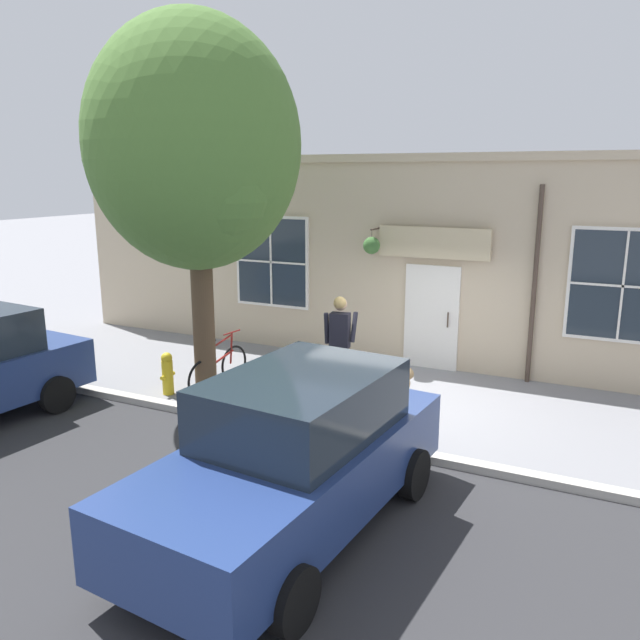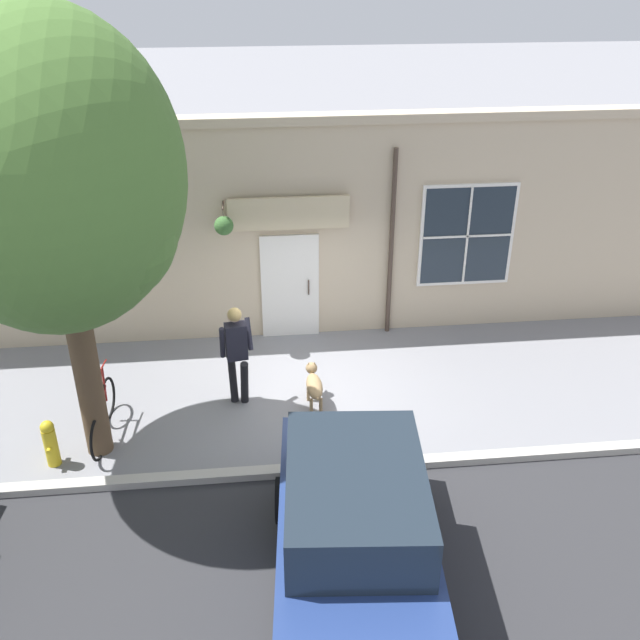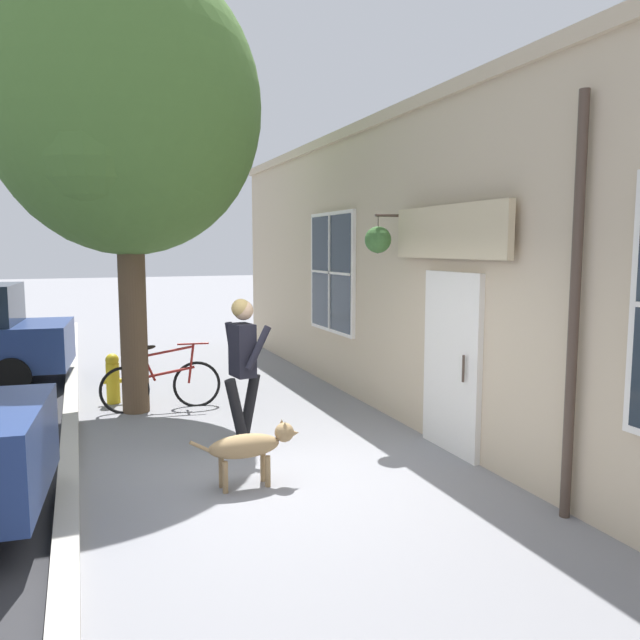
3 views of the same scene
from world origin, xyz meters
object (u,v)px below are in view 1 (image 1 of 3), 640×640
Objects in this scene: parked_car_mid_block at (296,454)px; fire_hydrant at (167,373)px; pedestrian_walking at (340,335)px; leaning_bicycle at (219,369)px; dog_on_leash at (402,385)px; street_tree_by_curb at (198,150)px.

parked_car_mid_block is 5.76× the size of fire_hydrant.
leaning_bicycle is at bearing -71.73° from pedestrian_walking.
fire_hydrant is (0.65, -0.65, 0.02)m from leaning_bicycle.
fire_hydrant is (1.10, -4.00, -0.02)m from dog_on_leash.
street_tree_by_curb is 3.90m from fire_hydrant.
street_tree_by_curb is 8.30× the size of fire_hydrant.
fire_hydrant is (-2.83, -4.09, -0.48)m from parked_car_mid_block.
pedestrian_walking is at bearing 108.27° from leaning_bicycle.
pedestrian_walking is 1.59× the size of dog_on_leash.
parked_car_mid_block is at bearing 44.71° from leaning_bicycle.
pedestrian_walking reaches higher than leaning_bicycle.
dog_on_leash is 0.64× the size of leaning_bicycle.
fire_hydrant is at bearing -124.67° from parked_car_mid_block.
parked_car_mid_block is at bearing 47.88° from street_tree_by_curb.
parked_car_mid_block is at bearing 1.33° from dog_on_leash.
street_tree_by_curb is at bearing 109.19° from fire_hydrant.
pedestrian_walking is at bearing -101.12° from dog_on_leash.
dog_on_leash is (0.24, 1.24, -0.67)m from pedestrian_walking.
pedestrian_walking is 4.38m from parked_car_mid_block.
street_tree_by_curb reaches higher than dog_on_leash.
parked_car_mid_block is at bearing 55.33° from fire_hydrant.
dog_on_leash is 3.96m from parked_car_mid_block.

